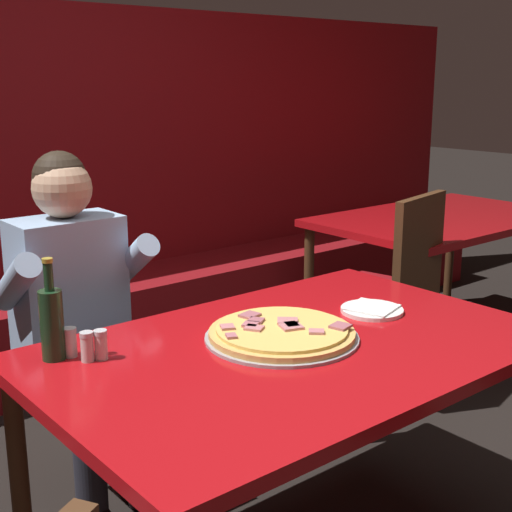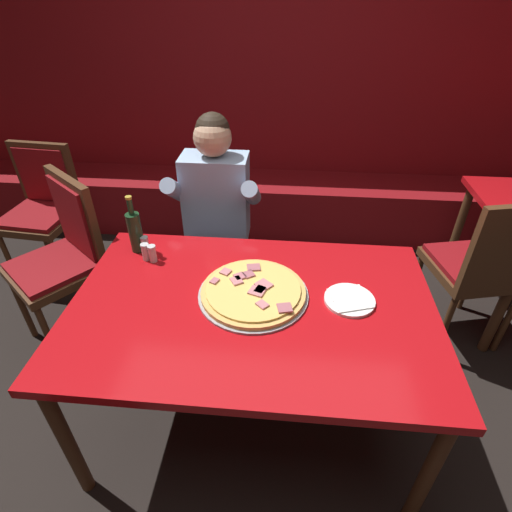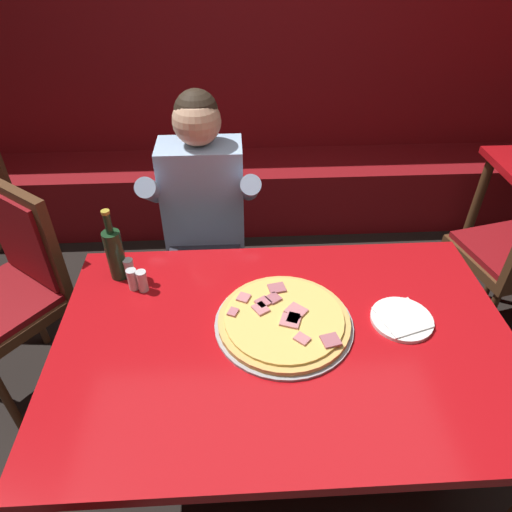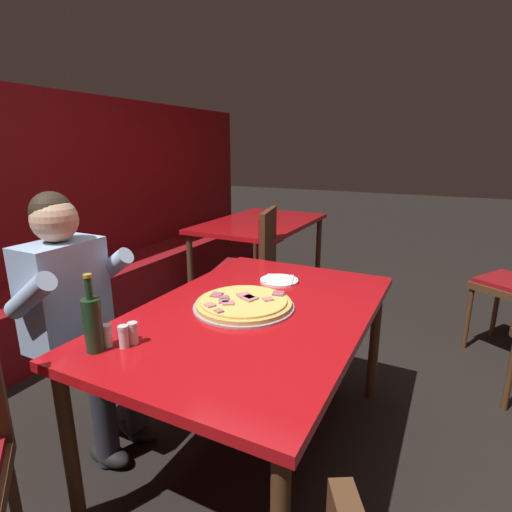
% 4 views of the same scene
% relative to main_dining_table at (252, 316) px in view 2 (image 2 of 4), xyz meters
% --- Properties ---
extents(ground_plane, '(24.00, 24.00, 0.00)m').
position_rel_main_dining_table_xyz_m(ground_plane, '(0.00, 0.00, -0.68)').
color(ground_plane, black).
extents(booth_wall_panel, '(6.80, 0.16, 1.90)m').
position_rel_main_dining_table_xyz_m(booth_wall_panel, '(0.00, 2.18, 0.27)').
color(booth_wall_panel, maroon).
rests_on(booth_wall_panel, ground_plane).
extents(booth_bench, '(6.46, 0.48, 0.46)m').
position_rel_main_dining_table_xyz_m(booth_bench, '(0.00, 1.86, -0.45)').
color(booth_bench, maroon).
rests_on(booth_bench, ground_plane).
extents(main_dining_table, '(1.51, 0.98, 0.75)m').
position_rel_main_dining_table_xyz_m(main_dining_table, '(0.00, 0.00, 0.00)').
color(main_dining_table, '#4C2D19').
rests_on(main_dining_table, ground_plane).
extents(pizza, '(0.47, 0.47, 0.05)m').
position_rel_main_dining_table_xyz_m(pizza, '(0.00, 0.06, 0.09)').
color(pizza, '#9E9EA3').
rests_on(pizza, main_dining_table).
extents(plate_white_paper, '(0.21, 0.21, 0.02)m').
position_rel_main_dining_table_xyz_m(plate_white_paper, '(0.40, 0.05, 0.08)').
color(plate_white_paper, white).
rests_on(plate_white_paper, main_dining_table).
extents(beer_bottle, '(0.07, 0.07, 0.29)m').
position_rel_main_dining_table_xyz_m(beer_bottle, '(-0.60, 0.35, 0.18)').
color(beer_bottle, '#19381E').
rests_on(beer_bottle, main_dining_table).
extents(shaker_red_pepper_flakes, '(0.04, 0.04, 0.09)m').
position_rel_main_dining_table_xyz_m(shaker_red_pepper_flakes, '(-0.55, 0.33, 0.11)').
color(shaker_red_pepper_flakes, silver).
rests_on(shaker_red_pepper_flakes, main_dining_table).
extents(shaker_parmesan, '(0.04, 0.04, 0.09)m').
position_rel_main_dining_table_xyz_m(shaker_parmesan, '(-0.50, 0.26, 0.11)').
color(shaker_parmesan, silver).
rests_on(shaker_parmesan, main_dining_table).
extents(shaker_black_pepper, '(0.04, 0.04, 0.09)m').
position_rel_main_dining_table_xyz_m(shaker_black_pepper, '(-0.53, 0.27, 0.11)').
color(shaker_black_pepper, silver).
rests_on(shaker_black_pepper, main_dining_table).
extents(diner_seated_blue_shirt, '(0.53, 0.53, 1.27)m').
position_rel_main_dining_table_xyz_m(diner_seated_blue_shirt, '(-0.30, 0.80, 0.02)').
color(diner_seated_blue_shirt, black).
rests_on(diner_seated_blue_shirt, ground_plane).
extents(dining_chair_by_booth, '(0.62, 0.62, 1.01)m').
position_rel_main_dining_table_xyz_m(dining_chair_by_booth, '(-1.11, 0.51, -0.09)').
color(dining_chair_by_booth, '#4C2D19').
rests_on(dining_chair_by_booth, ground_plane).
extents(dining_chair_far_right, '(0.53, 0.53, 1.01)m').
position_rel_main_dining_table_xyz_m(dining_chair_far_right, '(1.21, 0.62, -0.09)').
color(dining_chair_far_right, '#4C2D19').
rests_on(dining_chair_far_right, ground_plane).
extents(dining_chair_far_left, '(0.48, 0.48, 0.96)m').
position_rel_main_dining_table_xyz_m(dining_chair_far_left, '(-1.58, 1.11, -0.12)').
color(dining_chair_far_left, '#4C2D19').
rests_on(dining_chair_far_left, ground_plane).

